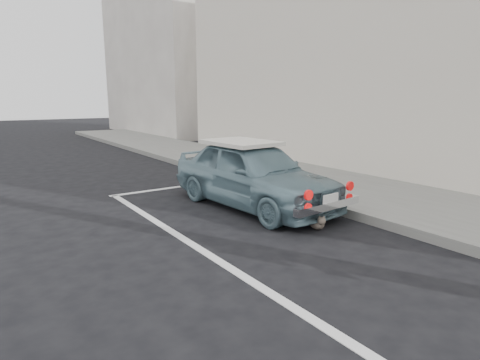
# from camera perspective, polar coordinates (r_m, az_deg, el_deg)

# --- Properties ---
(ground) EXTENTS (80.00, 80.00, 0.00)m
(ground) POSITION_cam_1_polar(r_m,az_deg,el_deg) (4.11, 28.49, -18.34)
(ground) COLOR black
(ground) RESTS_ON ground
(sidewalk) EXTENTS (2.80, 40.00, 0.15)m
(sidewalk) POSITION_cam_1_polar(r_m,az_deg,el_deg) (7.61, 26.29, -3.96)
(sidewalk) COLOR slate
(sidewalk) RESTS_ON ground
(shop_building) EXTENTS (3.50, 18.00, 7.00)m
(shop_building) POSITION_cam_1_polar(r_m,az_deg,el_deg) (11.18, 26.90, 18.26)
(shop_building) COLOR silver
(shop_building) RESTS_ON ground
(building_far) EXTENTS (3.50, 10.00, 8.00)m
(building_far) POSITION_cam_1_polar(r_m,az_deg,el_deg) (23.65, -10.79, 16.34)
(building_far) COLOR #B8AFA7
(building_far) RESTS_ON ground
(pline_front) EXTENTS (3.00, 0.12, 0.01)m
(pline_front) POSITION_cam_1_polar(r_m,az_deg,el_deg) (9.06, -8.97, -1.00)
(pline_front) COLOR silver
(pline_front) RESTS_ON ground
(pline_side) EXTENTS (0.12, 7.00, 0.01)m
(pline_side) POSITION_cam_1_polar(r_m,az_deg,el_deg) (5.45, -6.21, -9.45)
(pline_side) COLOR silver
(pline_side) RESTS_ON ground
(retro_coupe) EXTENTS (1.68, 3.66, 1.21)m
(retro_coupe) POSITION_cam_1_polar(r_m,az_deg,el_deg) (7.27, 1.87, 0.94)
(retro_coupe) COLOR slate
(retro_coupe) RESTS_ON ground
(cat) EXTENTS (0.29, 0.46, 0.26)m
(cat) POSITION_cam_1_polar(r_m,az_deg,el_deg) (6.21, 10.93, -5.86)
(cat) COLOR #76665A
(cat) RESTS_ON ground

